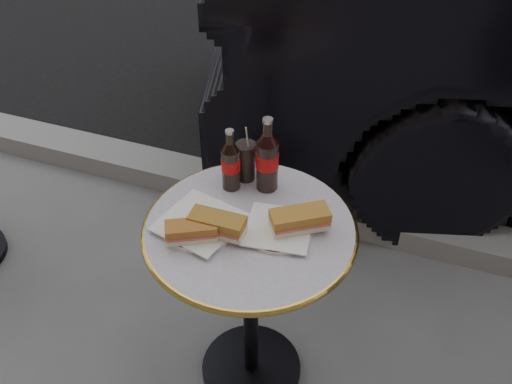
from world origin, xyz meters
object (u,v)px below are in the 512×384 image
(plate_left, at_px, (200,224))
(cola_bottle_right, at_px, (267,154))
(plate_right, at_px, (279,230))
(cola_glass, at_px, (246,161))
(bistro_table, at_px, (251,307))
(cola_bottle_left, at_px, (231,159))

(plate_left, relative_size, cola_bottle_right, 0.89)
(plate_left, xyz_separation_m, cola_bottle_right, (0.12, 0.23, 0.12))
(plate_left, xyz_separation_m, plate_right, (0.22, 0.06, -0.00))
(plate_left, height_order, plate_right, plate_left)
(cola_bottle_right, bearing_deg, cola_glass, 164.51)
(plate_right, height_order, cola_glass, cola_glass)
(bistro_table, height_order, cola_bottle_right, cola_bottle_right)
(plate_right, bearing_deg, cola_bottle_left, 145.42)
(bistro_table, bearing_deg, cola_glass, 113.80)
(plate_right, relative_size, cola_bottle_left, 0.92)
(bistro_table, distance_m, plate_right, 0.38)
(cola_glass, bearing_deg, bistro_table, -66.20)
(cola_glass, bearing_deg, plate_right, -48.40)
(plate_left, xyz_separation_m, cola_bottle_left, (0.02, 0.19, 0.10))
(bistro_table, xyz_separation_m, cola_bottle_right, (-0.01, 0.18, 0.49))
(plate_left, relative_size, cola_bottle_left, 1.06)
(cola_bottle_left, bearing_deg, bistro_table, -51.55)
(plate_left, bearing_deg, cola_bottle_right, 61.94)
(bistro_table, xyz_separation_m, cola_bottle_left, (-0.12, 0.15, 0.47))
(bistro_table, bearing_deg, plate_right, 6.01)
(bistro_table, distance_m, cola_glass, 0.49)
(cola_bottle_right, distance_m, cola_glass, 0.10)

